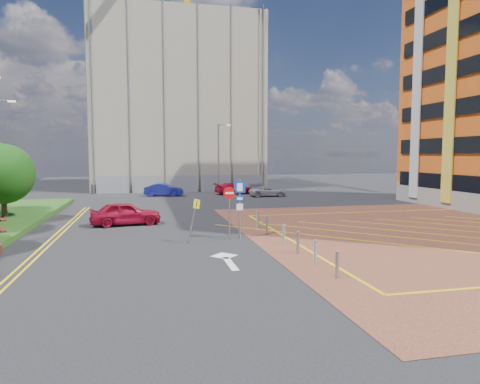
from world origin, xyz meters
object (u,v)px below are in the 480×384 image
object	(u,v)px
car_blue_back	(164,190)
car_silver_back	(268,191)
sign_cluster	(236,202)
car_red_back	(234,188)
warning_sign	(194,215)
tree_c	(3,174)
lamp_back	(219,155)
car_red_left	(126,213)

from	to	relation	value
car_blue_back	car_silver_back	world-z (taller)	car_blue_back
sign_cluster	car_red_back	xyz separation A→B (m)	(5.19, 25.24, -1.31)
warning_sign	tree_c	bearing A→B (deg)	140.05
lamp_back	tree_c	bearing A→B (deg)	-134.32
lamp_back	car_silver_back	distance (m)	7.76
sign_cluster	car_silver_back	distance (m)	23.35
warning_sign	car_red_back	distance (m)	26.93
tree_c	sign_cluster	bearing A→B (deg)	-33.16
car_red_back	car_silver_back	bearing A→B (deg)	-151.52
car_red_back	car_blue_back	bearing A→B (deg)	82.08
lamp_back	car_red_left	bearing A→B (deg)	-114.65
lamp_back	car_red_left	xyz separation A→B (m)	(-9.67, -21.07, -3.61)
warning_sign	car_silver_back	distance (m)	24.78
tree_c	sign_cluster	distance (m)	16.53
tree_c	car_blue_back	xyz separation A→B (m)	(11.11, 15.61, -2.52)
sign_cluster	car_silver_back	world-z (taller)	sign_cluster
sign_cluster	warning_sign	bearing A→B (deg)	-164.69
lamp_back	car_red_left	distance (m)	23.47
tree_c	warning_sign	distance (m)	15.12
car_red_left	car_blue_back	xyz separation A→B (m)	(3.21, 18.68, -0.07)
car_red_left	warning_sign	bearing A→B (deg)	-159.37
car_red_left	car_blue_back	size ratio (longest dim) A/B	1.07
tree_c	warning_sign	size ratio (longest dim) A/B	2.18
lamp_back	car_silver_back	world-z (taller)	lamp_back
car_blue_back	lamp_back	bearing A→B (deg)	-59.21
tree_c	warning_sign	xyz separation A→B (m)	(11.51, -9.64, -1.76)
car_blue_back	car_red_back	world-z (taller)	car_blue_back
warning_sign	car_red_back	xyz separation A→B (m)	(7.47, 25.87, -0.78)
tree_c	car_red_back	world-z (taller)	tree_c
tree_c	lamp_back	world-z (taller)	lamp_back
sign_cluster	tree_c	bearing A→B (deg)	146.84
lamp_back	sign_cluster	distance (m)	27.38
tree_c	car_silver_back	bearing A→B (deg)	30.34
car_silver_back	warning_sign	bearing A→B (deg)	152.75
lamp_back	car_red_back	xyz separation A→B (m)	(1.40, -1.78, -3.71)
warning_sign	car_blue_back	distance (m)	25.26
tree_c	car_blue_back	world-z (taller)	tree_c
sign_cluster	car_red_left	distance (m)	8.45
tree_c	car_silver_back	distance (m)	25.54
warning_sign	car_red_back	bearing A→B (deg)	73.89
warning_sign	car_red_left	size ratio (longest dim) A/B	0.52
car_blue_back	warning_sign	bearing A→B (deg)	-168.63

